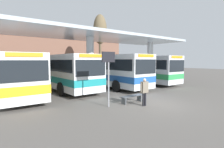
{
  "coord_description": "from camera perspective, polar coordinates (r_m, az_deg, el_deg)",
  "views": [
    {
      "loc": [
        -8.66,
        -6.91,
        2.72
      ],
      "look_at": [
        0.0,
        4.13,
        1.6
      ],
      "focal_mm": 28.0,
      "sensor_mm": 36.0,
      "label": 1
    }
  ],
  "objects": [
    {
      "name": "ground_plane",
      "position": [
        11.41,
        13.07,
        -9.34
      ],
      "size": [
        100.0,
        100.0,
        0.0
      ],
      "primitive_type": "plane",
      "color": "#605B56"
    },
    {
      "name": "townhouse_backdrop",
      "position": [
        35.15,
        -24.01,
        8.35
      ],
      "size": [
        40.0,
        0.58,
        9.07
      ],
      "color": "brown",
      "rests_on": "ground_plane"
    },
    {
      "name": "station_canopy",
      "position": [
        16.92,
        -7.2,
        10.91
      ],
      "size": [
        22.5,
        6.59,
        5.16
      ],
      "color": "silver",
      "rests_on": "ground_plane"
    },
    {
      "name": "transit_bus_left_bay",
      "position": [
        16.27,
        -30.05,
        0.54
      ],
      "size": [
        3.09,
        12.41,
        3.14
      ],
      "rotation": [
        0.0,
        0.0,
        3.11
      ],
      "color": "white",
      "rests_on": "ground_plane"
    },
    {
      "name": "transit_bus_center_bay",
      "position": [
        17.57,
        -17.01,
        1.28
      ],
      "size": [
        2.91,
        11.91,
        3.16
      ],
      "rotation": [
        0.0,
        0.0,
        3.15
      ],
      "color": "silver",
      "rests_on": "ground_plane"
    },
    {
      "name": "transit_bus_right_bay",
      "position": [
        18.54,
        -2.36,
        1.68
      ],
      "size": [
        2.92,
        11.58,
        3.21
      ],
      "rotation": [
        0.0,
        0.0,
        3.13
      ],
      "color": "silver",
      "rests_on": "ground_plane"
    },
    {
      "name": "transit_bus_far_right_bay",
      "position": [
        21.7,
        7.69,
        1.98
      ],
      "size": [
        3.01,
        11.45,
        3.15
      ],
      "rotation": [
        0.0,
        0.0,
        3.12
      ],
      "color": "silver",
      "rests_on": "ground_plane"
    },
    {
      "name": "waiting_bench_near_pillar",
      "position": [
        11.34,
        6.52,
        -7.56
      ],
      "size": [
        1.73,
        0.44,
        0.46
      ],
      "color": "#4C5156",
      "rests_on": "ground_plane"
    },
    {
      "name": "info_sign_platform",
      "position": [
        9.98,
        -1.15,
        1.96
      ],
      "size": [
        0.9,
        0.09,
        3.19
      ],
      "color": "gray",
      "rests_on": "ground_plane"
    },
    {
      "name": "pedestrian_waiting",
      "position": [
        10.52,
        10.54,
        -4.93
      ],
      "size": [
        0.61,
        0.29,
        1.64
      ],
      "rotation": [
        0.0,
        0.0,
        -0.13
      ],
      "color": "black",
      "rests_on": "ground_plane"
    },
    {
      "name": "poplar_tree_behind_left",
      "position": [
        29.86,
        -3.93,
        13.96
      ],
      "size": [
        2.22,
        2.22,
        10.26
      ],
      "color": "brown",
      "rests_on": "ground_plane"
    }
  ]
}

